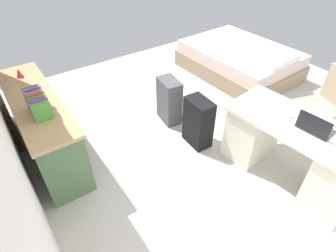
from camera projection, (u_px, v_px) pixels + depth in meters
name	position (u px, v px, depth m)	size (l,w,h in m)	color
ground_plane	(218.00, 131.00, 3.74)	(5.71, 5.71, 0.00)	beige
desk	(292.00, 150.00, 2.92)	(1.50, 0.81, 0.72)	silver
office_chair	(322.00, 110.00, 3.40)	(0.58, 0.58, 0.94)	black
credenza	(43.00, 126.00, 3.20)	(1.80, 0.48, 0.78)	#4C6B47
bed	(240.00, 60.00, 4.88)	(1.95, 1.46, 0.58)	gray
suitcase_black	(198.00, 122.00, 3.38)	(0.36, 0.22, 0.64)	black
suitcase_spare_grey	(169.00, 101.00, 3.76)	(0.36, 0.22, 0.63)	#4C4C51
laptop	(315.00, 127.00, 2.59)	(0.33, 0.25, 0.21)	#333338
computer_mouse	(291.00, 116.00, 2.79)	(0.06, 0.10, 0.03)	white
book_row	(38.00, 104.00, 2.68)	(0.32, 0.17, 0.24)	#4A953B
figurine_small	(19.00, 73.00, 3.28)	(0.08, 0.08, 0.11)	red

